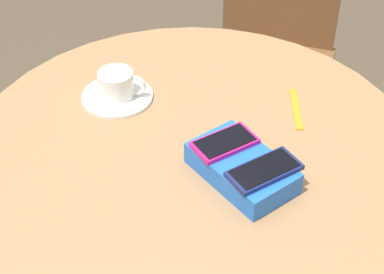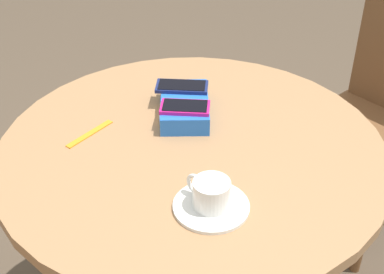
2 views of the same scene
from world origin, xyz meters
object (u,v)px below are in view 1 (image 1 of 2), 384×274
object	(u,v)px
saucer	(117,96)
chair_far_side	(268,60)
coffee_cup	(117,84)
lanyard_strap	(296,109)
phone_box	(242,168)
phone_navy	(264,170)
phone_magenta	(225,143)
round_table	(192,191)

from	to	relation	value
saucer	chair_far_side	distance (m)	0.80
coffee_cup	lanyard_strap	bearing A→B (deg)	-140.70
lanyard_strap	phone_box	bearing A→B (deg)	103.57
phone_navy	phone_box	bearing A→B (deg)	-1.05
phone_box	phone_navy	bearing A→B (deg)	178.95
saucer	phone_navy	bearing A→B (deg)	-179.06
phone_navy	lanyard_strap	bearing A→B (deg)	-65.35
phone_magenta	chair_far_side	xyz separation A→B (m)	(0.46, -0.72, -0.35)
phone_box	saucer	xyz separation A→B (m)	(0.37, 0.01, -0.02)
lanyard_strap	phone_magenta	bearing A→B (deg)	91.92
phone_magenta	coffee_cup	size ratio (longest dim) A/B	1.43
round_table	coffee_cup	xyz separation A→B (m)	(0.23, 0.01, 0.17)
coffee_cup	lanyard_strap	size ratio (longest dim) A/B	0.65
round_table	saucer	distance (m)	0.27
saucer	lanyard_strap	bearing A→B (deg)	-140.70
coffee_cup	chair_far_side	distance (m)	0.82
phone_magenta	saucer	size ratio (longest dim) A/B	0.84
coffee_cup	lanyard_strap	xyz separation A→B (m)	(-0.31, -0.25, -0.04)
coffee_cup	phone_box	bearing A→B (deg)	-179.01
phone_navy	phone_magenta	distance (m)	0.10
phone_magenta	saucer	world-z (taller)	phone_magenta
phone_box	coffee_cup	xyz separation A→B (m)	(0.36, 0.01, 0.02)
phone_box	phone_magenta	distance (m)	0.06
phone_box	round_table	bearing A→B (deg)	0.43
phone_box	phone_magenta	size ratio (longest dim) A/B	1.63
round_table	lanyard_strap	world-z (taller)	lanyard_strap
saucer	coffee_cup	size ratio (longest dim) A/B	1.70
lanyard_strap	saucer	bearing A→B (deg)	39.30
round_table	chair_far_side	distance (m)	0.83
phone_box	lanyard_strap	distance (m)	0.25
phone_navy	chair_far_side	world-z (taller)	chair_far_side
phone_navy	phone_magenta	size ratio (longest dim) A/B	1.10
saucer	lanyard_strap	distance (m)	0.40
phone_magenta	saucer	distance (m)	0.32
phone_magenta	lanyard_strap	size ratio (longest dim) A/B	0.93
phone_box	phone_navy	size ratio (longest dim) A/B	1.48
saucer	phone_box	bearing A→B (deg)	-178.77
saucer	chair_far_side	world-z (taller)	chair_far_side
chair_far_side	round_table	bearing A→B (deg)	117.41
phone_box	coffee_cup	bearing A→B (deg)	0.99
phone_navy	chair_far_side	bearing A→B (deg)	-52.02
phone_box	saucer	bearing A→B (deg)	1.23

